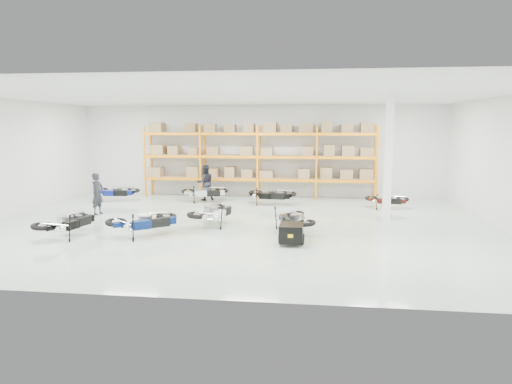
# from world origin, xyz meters

# --- Properties ---
(room) EXTENTS (18.00, 18.00, 18.00)m
(room) POSITION_xyz_m (0.00, 0.00, 2.25)
(room) COLOR #B0C5B5
(room) RESTS_ON ground
(pallet_rack) EXTENTS (11.28, 0.98, 3.62)m
(pallet_rack) POSITION_xyz_m (-0.00, 6.45, 2.26)
(pallet_rack) COLOR orange
(pallet_rack) RESTS_ON ground
(structural_column) EXTENTS (0.25, 0.25, 4.50)m
(structural_column) POSITION_xyz_m (5.20, 0.50, 2.25)
(structural_column) COLOR white
(structural_column) RESTS_ON ground
(moto_blue_centre) EXTENTS (2.16, 2.03, 1.29)m
(moto_blue_centre) POSITION_xyz_m (-2.64, -1.98, 0.61)
(moto_blue_centre) COLOR #071546
(moto_blue_centre) RESTS_ON ground
(moto_silver_left) EXTENTS (1.41, 2.15, 1.28)m
(moto_silver_left) POSITION_xyz_m (-0.80, -0.16, 0.61)
(moto_silver_left) COLOR silver
(moto_silver_left) RESTS_ON ground
(moto_black_far_left) EXTENTS (1.32, 2.09, 1.26)m
(moto_black_far_left) POSITION_xyz_m (-5.03, -2.35, 0.59)
(moto_black_far_left) COLOR black
(moto_black_far_left) RESTS_ON ground
(moto_touring_right) EXTENTS (1.35, 1.99, 1.18)m
(moto_touring_right) POSITION_xyz_m (2.03, -0.86, 0.56)
(moto_touring_right) COLOR black
(moto_touring_right) RESTS_ON ground
(trailer) EXTENTS (0.76, 1.45, 0.61)m
(trailer) POSITION_xyz_m (2.03, -2.45, 0.35)
(trailer) COLOR black
(trailer) RESTS_ON ground
(moto_back_a) EXTENTS (1.88, 0.97, 1.20)m
(moto_back_a) POSITION_xyz_m (-6.50, 4.47, 0.57)
(moto_back_a) COLOR navy
(moto_back_a) RESTS_ON ground
(moto_back_b) EXTENTS (2.04, 1.39, 1.21)m
(moto_back_b) POSITION_xyz_m (-2.30, 4.81, 0.57)
(moto_back_b) COLOR #B6BAC0
(moto_back_b) RESTS_ON ground
(moto_back_c) EXTENTS (2.00, 1.20, 1.22)m
(moto_back_c) POSITION_xyz_m (0.81, 4.42, 0.58)
(moto_back_c) COLOR black
(moto_back_c) RESTS_ON ground
(moto_back_d) EXTENTS (1.62, 0.91, 1.01)m
(moto_back_d) POSITION_xyz_m (5.79, 4.03, 0.48)
(moto_back_d) COLOR #43120D
(moto_back_d) RESTS_ON ground
(person_left) EXTENTS (0.51, 0.67, 1.65)m
(person_left) POSITION_xyz_m (-5.81, 1.31, 0.82)
(person_left) COLOR #212229
(person_left) RESTS_ON ground
(person_back) EXTENTS (1.00, 0.91, 1.67)m
(person_back) POSITION_xyz_m (-2.38, 5.25, 0.84)
(person_back) COLOR black
(person_back) RESTS_ON ground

